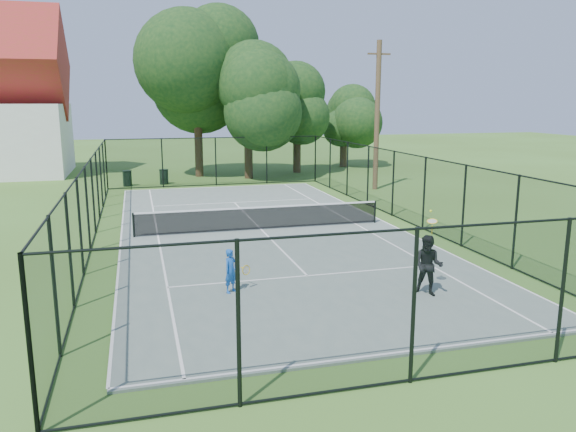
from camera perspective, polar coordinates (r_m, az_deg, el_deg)
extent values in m
plane|color=#406422|center=(22.89, -2.74, -1.52)|extent=(120.00, 120.00, 0.00)
cube|color=slate|center=(22.89, -2.74, -1.45)|extent=(11.00, 24.00, 0.06)
cylinder|color=black|center=(22.28, -15.42, -0.90)|extent=(0.08, 0.08, 0.95)
cylinder|color=black|center=(24.32, 8.82, 0.42)|extent=(0.08, 0.08, 0.95)
cube|color=black|center=(22.78, -2.76, -0.21)|extent=(10.00, 0.03, 0.88)
cube|color=white|center=(22.69, -2.77, 0.89)|extent=(10.00, 0.05, 0.06)
cylinder|color=#332114|center=(39.69, -9.07, 7.28)|extent=(0.56, 0.56, 4.58)
sphere|color=black|center=(39.61, -9.27, 13.57)|extent=(8.27, 8.27, 8.27)
cylinder|color=#332114|center=(38.38, -4.04, 6.54)|extent=(0.56, 0.56, 3.64)
sphere|color=black|center=(38.24, -4.11, 11.70)|extent=(6.52, 6.52, 6.52)
cylinder|color=#332114|center=(41.52, 0.91, 6.75)|extent=(0.56, 0.56, 3.34)
sphere|color=black|center=(41.38, 0.93, 10.89)|extent=(5.31, 5.31, 5.31)
cylinder|color=#332114|center=(45.53, 5.64, 6.59)|extent=(0.56, 0.56, 2.50)
sphere|color=black|center=(45.39, 5.70, 9.54)|extent=(4.37, 4.37, 4.37)
cylinder|color=black|center=(36.26, -16.01, 3.67)|extent=(0.54, 0.54, 0.93)
cylinder|color=black|center=(36.20, -16.05, 4.42)|extent=(0.58, 0.58, 0.05)
cylinder|color=black|center=(36.53, -12.49, 3.88)|extent=(0.54, 0.54, 0.90)
cylinder|color=black|center=(36.47, -12.52, 4.61)|extent=(0.58, 0.58, 0.05)
cylinder|color=#4C3823|center=(33.72, 9.04, 9.96)|extent=(0.30, 0.30, 8.61)
cube|color=#4C3823|center=(33.81, 9.24, 15.95)|extent=(1.40, 0.10, 0.10)
imported|color=blue|center=(15.40, -5.82, -5.57)|extent=(0.53, 0.50, 1.21)
torus|color=gold|center=(15.64, -4.27, -5.49)|extent=(0.27, 0.18, 0.29)
cylinder|color=silver|center=(15.64, -4.27, -5.49)|extent=(0.23, 0.15, 0.25)
imported|color=black|center=(15.51, 14.05, -4.91)|extent=(1.01, 0.99, 1.65)
torus|color=gold|center=(15.65, 14.43, -0.52)|extent=(0.30, 0.28, 0.14)
cylinder|color=silver|center=(15.65, 14.43, -0.52)|extent=(0.26, 0.24, 0.11)
sphere|color=#CCE526|center=(15.65, 14.30, 0.49)|extent=(0.07, 0.07, 0.07)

